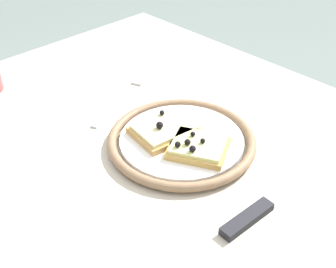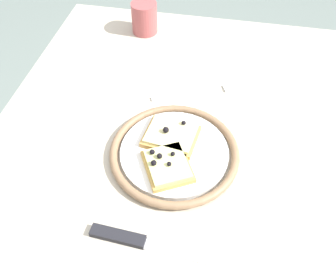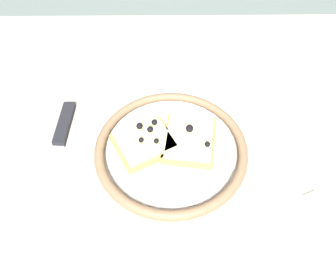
% 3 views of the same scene
% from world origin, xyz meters
% --- Properties ---
extents(dining_table, '(0.94, 0.73, 0.74)m').
position_xyz_m(dining_table, '(0.00, 0.00, 0.63)').
color(dining_table, '#BCB29E').
rests_on(dining_table, ground_plane).
extents(plate, '(0.24, 0.24, 0.02)m').
position_xyz_m(plate, '(0.03, 0.01, 0.75)').
color(plate, white).
rests_on(plate, dining_table).
extents(pizza_slice_near, '(0.09, 0.11, 0.03)m').
position_xyz_m(pizza_slice_near, '(-0.00, -0.00, 0.76)').
color(pizza_slice_near, tan).
rests_on(pizza_slice_near, plate).
extents(pizza_slice_far, '(0.12, 0.11, 0.03)m').
position_xyz_m(pizza_slice_far, '(0.07, 0.01, 0.76)').
color(pizza_slice_far, tan).
rests_on(pizza_slice_far, plate).
extents(knife, '(0.03, 0.24, 0.01)m').
position_xyz_m(knife, '(0.21, -0.01, 0.74)').
color(knife, silver).
rests_on(knife, dining_table).
extents(fork, '(0.09, 0.19, 0.00)m').
position_xyz_m(fork, '(-0.15, 0.03, 0.74)').
color(fork, silver).
rests_on(fork, dining_table).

